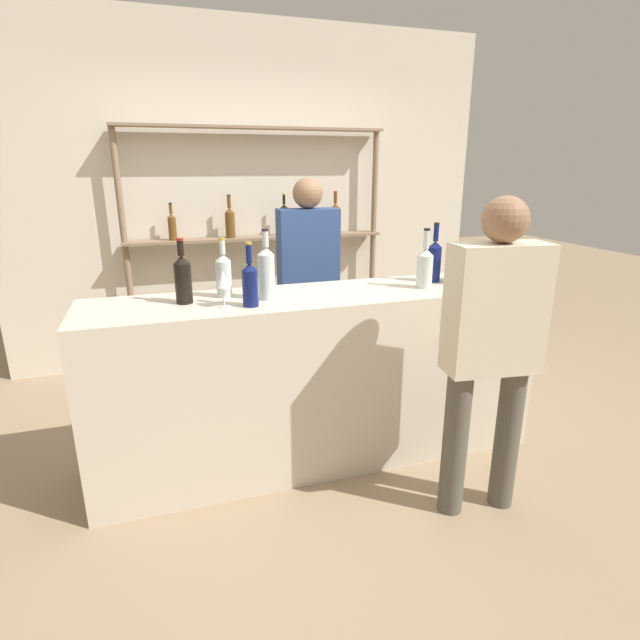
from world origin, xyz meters
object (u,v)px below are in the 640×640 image
(counter_bottle_2, at_px, (224,274))
(counter_bottle_5, at_px, (266,272))
(counter_bottle_1, at_px, (425,266))
(counter_bottle_3, at_px, (434,260))
(counter_bottle_4, at_px, (250,283))
(customer_right, at_px, (492,339))
(counter_bottle_0, at_px, (183,278))
(server_behind_counter, at_px, (308,272))
(wine_glass, at_px, (223,280))
(ice_bucket, at_px, (465,265))

(counter_bottle_2, distance_m, counter_bottle_5, 0.24)
(counter_bottle_1, bearing_deg, counter_bottle_5, 178.02)
(counter_bottle_1, xyz_separation_m, counter_bottle_2, (-1.11, 0.15, -0.00))
(counter_bottle_3, xyz_separation_m, counter_bottle_4, (-1.15, -0.21, -0.01))
(counter_bottle_5, relative_size, customer_right, 0.24)
(counter_bottle_0, height_order, counter_bottle_5, counter_bottle_5)
(counter_bottle_0, bearing_deg, counter_bottle_1, -3.61)
(counter_bottle_2, height_order, counter_bottle_5, counter_bottle_5)
(customer_right, bearing_deg, server_behind_counter, 22.00)
(server_behind_counter, bearing_deg, wine_glass, -35.52)
(ice_bucket, relative_size, server_behind_counter, 0.13)
(counter_bottle_3, xyz_separation_m, server_behind_counter, (-0.55, 0.79, -0.20))
(counter_bottle_0, relative_size, counter_bottle_5, 0.90)
(wine_glass, xyz_separation_m, server_behind_counter, (0.73, 0.97, -0.20))
(counter_bottle_1, distance_m, counter_bottle_5, 0.91)
(counter_bottle_2, bearing_deg, customer_right, -35.61)
(counter_bottle_0, bearing_deg, counter_bottle_4, -27.43)
(counter_bottle_3, distance_m, server_behind_counter, 0.98)
(counter_bottle_3, bearing_deg, counter_bottle_1, -136.37)
(counter_bottle_5, bearing_deg, counter_bottle_0, 172.87)
(server_behind_counter, bearing_deg, counter_bottle_1, 25.75)
(counter_bottle_1, relative_size, counter_bottle_5, 0.92)
(ice_bucket, xyz_separation_m, customer_right, (-0.29, -0.69, -0.20))
(counter_bottle_1, xyz_separation_m, counter_bottle_4, (-1.01, -0.08, -0.01))
(counter_bottle_4, bearing_deg, ice_bucket, 5.23)
(counter_bottle_0, relative_size, counter_bottle_3, 0.94)
(counter_bottle_1, bearing_deg, counter_bottle_2, 172.44)
(ice_bucket, distance_m, customer_right, 0.78)
(counter_bottle_1, height_order, counter_bottle_2, counter_bottle_1)
(counter_bottle_4, xyz_separation_m, server_behind_counter, (0.60, 1.00, -0.18))
(counter_bottle_1, height_order, server_behind_counter, server_behind_counter)
(wine_glass, bearing_deg, counter_bottle_1, 2.37)
(counter_bottle_2, relative_size, wine_glass, 1.73)
(counter_bottle_3, distance_m, ice_bucket, 0.18)
(counter_bottle_1, relative_size, wine_glass, 1.87)
(counter_bottle_0, height_order, counter_bottle_1, counter_bottle_1)
(wine_glass, height_order, ice_bucket, ice_bucket)
(counter_bottle_4, relative_size, server_behind_counter, 0.20)
(counter_bottle_0, bearing_deg, counter_bottle_2, 16.83)
(counter_bottle_3, height_order, wine_glass, counter_bottle_3)
(counter_bottle_5, xyz_separation_m, server_behind_counter, (0.49, 0.89, -0.21))
(wine_glass, xyz_separation_m, customer_right, (1.14, -0.60, -0.23))
(counter_bottle_2, xyz_separation_m, customer_right, (1.11, -0.80, -0.22))
(counter_bottle_2, distance_m, wine_glass, 0.20)
(wine_glass, relative_size, ice_bucket, 0.85)
(counter_bottle_5, relative_size, server_behind_counter, 0.23)
(counter_bottle_4, xyz_separation_m, ice_bucket, (1.31, 0.12, -0.01))
(counter_bottle_4, distance_m, ice_bucket, 1.31)
(counter_bottle_0, distance_m, counter_bottle_2, 0.22)
(counter_bottle_4, distance_m, wine_glass, 0.13)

